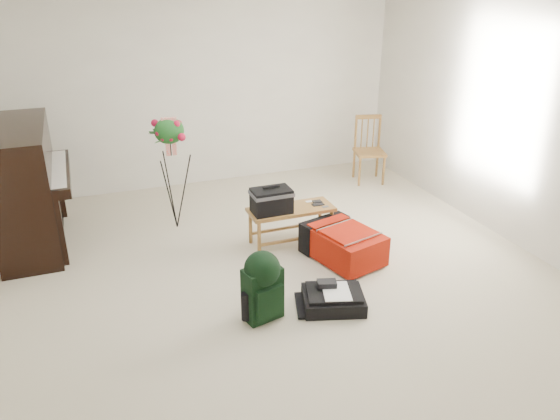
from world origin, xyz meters
name	(u,v)px	position (x,y,z in m)	size (l,w,h in m)	color
floor	(285,277)	(0.00, 0.00, 0.00)	(5.00, 5.50, 0.01)	beige
wall_back	(208,88)	(0.00, 2.75, 1.25)	(5.00, 0.04, 2.50)	silver
wall_right	(521,122)	(2.50, 0.00, 1.25)	(0.04, 5.50, 2.50)	silver
piano	(27,189)	(-2.19, 1.60, 0.60)	(0.71, 1.50, 1.25)	black
bench	(278,203)	(0.16, 0.63, 0.48)	(0.88, 0.35, 0.68)	olive
dining_chair	(368,150)	(1.97, 2.01, 0.43)	(0.46, 0.46, 0.87)	olive
red_suitcase	(341,241)	(0.66, 0.18, 0.17)	(0.69, 0.88, 0.33)	#B71B07
black_duffel	(333,299)	(0.21, -0.59, 0.08)	(0.61, 0.54, 0.21)	black
green_backpack	(263,283)	(-0.40, -0.53, 0.33)	(0.34, 0.31, 0.60)	black
flower_stand	(173,174)	(-0.74, 1.45, 0.62)	(0.48, 0.48, 1.28)	black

